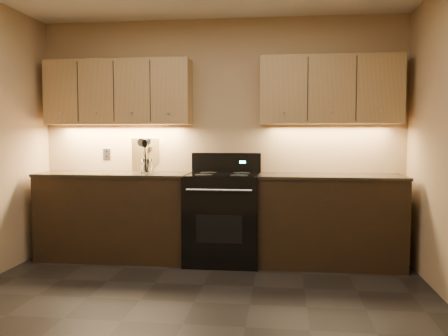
{
  "coord_description": "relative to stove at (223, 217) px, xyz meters",
  "views": [
    {
      "loc": [
        0.69,
        -3.2,
        1.34
      ],
      "look_at": [
        0.12,
        1.45,
        1.01
      ],
      "focal_mm": 38.0,
      "sensor_mm": 36.0,
      "label": 1
    }
  ],
  "objects": [
    {
      "name": "cutting_board",
      "position": [
        -0.91,
        0.26,
        0.64
      ],
      "size": [
        0.32,
        0.18,
        0.38
      ],
      "primitive_type": "cube",
      "rotation": [
        0.23,
        0.0,
        0.26
      ],
      "color": "tan",
      "rests_on": "counter_left"
    },
    {
      "name": "steel_skimmer",
      "position": [
        -0.81,
        0.01,
        0.64
      ],
      "size": [
        0.19,
        0.13,
        0.36
      ],
      "primitive_type": null,
      "rotation": [
        -0.04,
        -0.26,
        -0.13
      ],
      "color": "silver",
      "rests_on": "utensil_crock"
    },
    {
      "name": "wall_back",
      "position": [
        -0.08,
        0.32,
        0.82
      ],
      "size": [
        4.0,
        0.04,
        2.6
      ],
      "primitive_type": "cube",
      "color": "tan",
      "rests_on": "ground"
    },
    {
      "name": "outlet_plate",
      "position": [
        -1.38,
        0.31,
        0.64
      ],
      "size": [
        0.08,
        0.01,
        0.12
      ],
      "primitive_type": "cube",
      "color": "#B2B5BA",
      "rests_on": "wall_back"
    },
    {
      "name": "upper_cab_left",
      "position": [
        -1.18,
        0.17,
        1.32
      ],
      "size": [
        1.6,
        0.3,
        0.7
      ],
      "primitive_type": "cube",
      "color": "tan",
      "rests_on": "wall_back"
    },
    {
      "name": "counter_left",
      "position": [
        -1.18,
        0.02,
        -0.01
      ],
      "size": [
        1.62,
        0.62,
        0.93
      ],
      "color": "black",
      "rests_on": "ground"
    },
    {
      "name": "black_turner",
      "position": [
        -0.82,
        -0.0,
        0.65
      ],
      "size": [
        0.11,
        0.21,
        0.38
      ],
      "primitive_type": null,
      "rotation": [
        -0.33,
        0.03,
        0.19
      ],
      "color": "black",
      "rests_on": "utensil_crock"
    },
    {
      "name": "black_spoon",
      "position": [
        -0.84,
        0.04,
        0.64
      ],
      "size": [
        0.08,
        0.15,
        0.35
      ],
      "primitive_type": null,
      "rotation": [
        0.25,
        0.01,
        0.09
      ],
      "color": "black",
      "rests_on": "utensil_crock"
    },
    {
      "name": "utensil_crock",
      "position": [
        -0.83,
        0.02,
        0.52
      ],
      "size": [
        0.14,
        0.14,
        0.15
      ],
      "color": "white",
      "rests_on": "counter_left"
    },
    {
      "name": "wooden_spoon",
      "position": [
        -0.86,
        0.02,
        0.61
      ],
      "size": [
        0.13,
        0.11,
        0.29
      ],
      "primitive_type": null,
      "rotation": [
        -0.06,
        0.27,
        0.34
      ],
      "color": "tan",
      "rests_on": "utensil_crock"
    },
    {
      "name": "upper_cab_right",
      "position": [
        1.1,
        0.17,
        1.32
      ],
      "size": [
        1.44,
        0.3,
        0.7
      ],
      "primitive_type": "cube",
      "color": "tan",
      "rests_on": "wall_back"
    },
    {
      "name": "stove",
      "position": [
        0.0,
        0.0,
        0.0
      ],
      "size": [
        0.76,
        0.68,
        1.14
      ],
      "color": "black",
      "rests_on": "ground"
    },
    {
      "name": "counter_right",
      "position": [
        1.1,
        0.02,
        -0.01
      ],
      "size": [
        1.46,
        0.62,
        0.93
      ],
      "color": "black",
      "rests_on": "ground"
    },
    {
      "name": "floor",
      "position": [
        -0.08,
        -1.68,
        -0.48
      ],
      "size": [
        4.0,
        4.0,
        0.0
      ],
      "primitive_type": "plane",
      "color": "black",
      "rests_on": "ground"
    }
  ]
}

